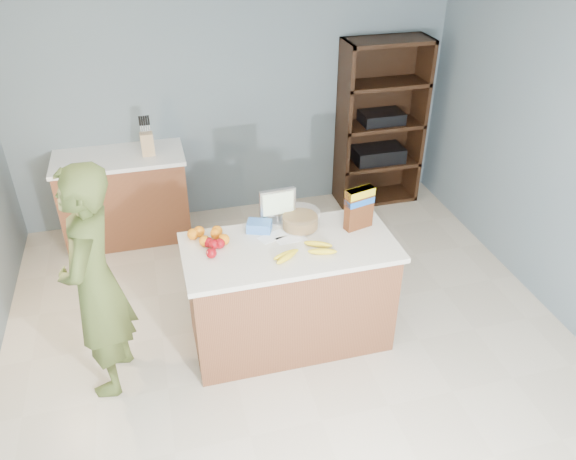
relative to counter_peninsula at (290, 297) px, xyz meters
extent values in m
cube|color=beige|center=(0.00, -0.30, -0.42)|extent=(4.50, 5.00, 0.02)
cube|color=slate|center=(0.00, 2.20, 0.83)|extent=(4.50, 0.02, 2.50)
cube|color=white|center=(0.00, -0.30, 2.08)|extent=(4.50, 5.00, 0.02)
cube|color=brown|center=(0.00, 0.00, 0.01)|extent=(1.50, 0.70, 0.86)
cube|color=silver|center=(0.00, 0.00, 0.46)|extent=(1.56, 0.76, 0.04)
cube|color=black|center=(0.00, 0.00, -0.37)|extent=(1.46, 0.66, 0.10)
cube|color=brown|center=(-1.20, 1.90, 0.01)|extent=(1.20, 0.60, 0.86)
cube|color=white|center=(-1.20, 1.90, 0.46)|extent=(1.24, 0.62, 0.04)
cube|color=black|center=(1.55, 2.18, 0.48)|extent=(0.90, 0.04, 1.80)
cube|color=black|center=(1.12, 2.00, 0.48)|extent=(0.04, 0.40, 1.80)
cube|color=black|center=(1.98, 2.00, 0.48)|extent=(0.04, 0.40, 1.80)
cube|color=black|center=(1.55, 2.00, -0.40)|extent=(0.90, 0.40, 0.04)
cube|color=black|center=(1.55, 2.00, 0.03)|extent=(0.90, 0.40, 0.04)
cube|color=black|center=(1.55, 2.00, 0.48)|extent=(0.90, 0.40, 0.04)
cube|color=black|center=(1.55, 2.00, 0.93)|extent=(0.90, 0.40, 0.04)
cube|color=black|center=(1.55, 2.00, 1.36)|extent=(0.90, 0.40, 0.04)
cube|color=black|center=(1.55, 2.00, 0.13)|extent=(0.55, 0.32, 0.16)
cube|color=black|center=(1.55, 2.00, 0.56)|extent=(0.45, 0.30, 0.12)
imported|color=#475524|center=(-1.36, -0.08, 0.46)|extent=(0.54, 0.71, 1.75)
cube|color=tan|center=(-0.91, 1.85, 0.59)|extent=(0.12, 0.10, 0.22)
cylinder|color=black|center=(-0.95, 1.85, 0.75)|extent=(0.02, 0.02, 0.09)
cylinder|color=black|center=(-0.93, 1.85, 0.75)|extent=(0.02, 0.02, 0.09)
cylinder|color=black|center=(-0.91, 1.85, 0.75)|extent=(0.02, 0.02, 0.09)
cylinder|color=black|center=(-0.89, 1.85, 0.75)|extent=(0.02, 0.02, 0.09)
cylinder|color=black|center=(-0.87, 1.85, 0.75)|extent=(0.02, 0.02, 0.09)
cube|color=white|center=(-0.09, 0.14, 0.49)|extent=(0.25, 0.18, 0.00)
cube|color=white|center=(0.03, 0.08, 0.49)|extent=(0.23, 0.14, 0.00)
ellipsoid|color=yellow|center=(-0.06, -0.14, 0.51)|extent=(0.21, 0.11, 0.05)
ellipsoid|color=yellow|center=(-0.07, -0.17, 0.51)|extent=(0.20, 0.16, 0.05)
ellipsoid|color=yellow|center=(0.19, -0.07, 0.51)|extent=(0.21, 0.14, 0.05)
ellipsoid|color=yellow|center=(0.19, -0.17, 0.51)|extent=(0.22, 0.10, 0.05)
sphere|color=maroon|center=(-0.57, 0.13, 0.52)|extent=(0.08, 0.08, 0.08)
sphere|color=maroon|center=(-0.50, 0.09, 0.52)|extent=(0.08, 0.08, 0.08)
sphere|color=maroon|center=(-0.57, -0.01, 0.52)|extent=(0.08, 0.08, 0.08)
sphere|color=maroon|center=(-0.54, 0.09, 0.52)|extent=(0.08, 0.08, 0.08)
sphere|color=orange|center=(-0.60, 0.15, 0.53)|extent=(0.08, 0.08, 0.08)
sphere|color=orange|center=(-0.62, 0.29, 0.53)|extent=(0.08, 0.08, 0.08)
sphere|color=orange|center=(-0.46, 0.13, 0.53)|extent=(0.08, 0.08, 0.08)
sphere|color=orange|center=(-0.49, 0.26, 0.53)|extent=(0.08, 0.08, 0.08)
sphere|color=orange|center=(-0.67, 0.26, 0.53)|extent=(0.08, 0.08, 0.08)
sphere|color=orange|center=(-0.50, 0.23, 0.53)|extent=(0.08, 0.08, 0.08)
cube|color=blue|center=(-0.17, 0.25, 0.52)|extent=(0.21, 0.18, 0.08)
cylinder|color=#267219|center=(0.14, 0.23, 0.53)|extent=(0.27, 0.27, 0.09)
cylinder|color=white|center=(0.14, 0.23, 0.55)|extent=(0.30, 0.30, 0.13)
cylinder|color=silver|center=(-0.01, 0.34, 0.49)|extent=(0.12, 0.12, 0.01)
cylinder|color=silver|center=(-0.01, 0.34, 0.52)|extent=(0.02, 0.02, 0.05)
cube|color=silver|center=(-0.01, 0.34, 0.66)|extent=(0.28, 0.05, 0.22)
cube|color=yellow|center=(0.00, 0.32, 0.66)|extent=(0.24, 0.02, 0.18)
cube|color=#592B14|center=(0.57, 0.11, 0.65)|extent=(0.23, 0.13, 0.33)
cube|color=yellow|center=(0.57, 0.11, 0.78)|extent=(0.23, 0.13, 0.06)
cube|color=blue|center=(0.57, 0.11, 0.71)|extent=(0.23, 0.13, 0.05)
camera|label=1|loc=(-0.88, -3.26, 2.77)|focal=35.00mm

